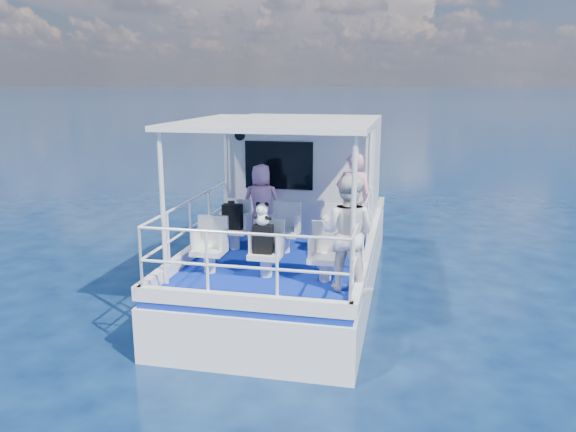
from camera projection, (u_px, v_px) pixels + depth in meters
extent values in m
plane|color=#08193B|center=(282.00, 305.00, 9.75)|extent=(2000.00, 2000.00, 0.00)
cube|color=white|center=(294.00, 285.00, 10.70)|extent=(3.00, 7.00, 1.60)
cube|color=#0B229B|center=(294.00, 242.00, 10.51)|extent=(2.90, 6.90, 0.10)
cube|color=white|center=(307.00, 171.00, 11.48)|extent=(2.85, 2.00, 2.20)
cube|color=white|center=(279.00, 123.00, 8.84)|extent=(3.00, 3.20, 0.08)
cylinder|color=white|center=(163.00, 210.00, 7.95)|extent=(0.07, 0.07, 2.20)
cylinder|color=white|center=(353.00, 219.00, 7.40)|extent=(0.07, 0.07, 2.20)
cylinder|color=white|center=(227.00, 177.00, 10.71)|extent=(0.07, 0.07, 2.20)
cylinder|color=white|center=(369.00, 183.00, 10.16)|extent=(0.07, 0.07, 2.20)
cube|color=silver|center=(235.00, 238.00, 9.87)|extent=(0.48, 0.46, 0.38)
cube|color=silver|center=(285.00, 241.00, 9.69)|extent=(0.48, 0.46, 0.38)
cube|color=silver|center=(336.00, 244.00, 9.51)|extent=(0.48, 0.46, 0.38)
cube|color=silver|center=(209.00, 260.00, 8.64)|extent=(0.48, 0.46, 0.38)
cube|color=silver|center=(266.00, 264.00, 8.45)|extent=(0.48, 0.46, 0.38)
cube|color=silver|center=(325.00, 268.00, 8.27)|extent=(0.48, 0.46, 0.38)
imported|color=pink|center=(261.00, 203.00, 10.22)|extent=(0.59, 0.46, 1.44)
imported|color=pink|center=(354.00, 201.00, 9.82)|extent=(0.65, 0.46, 1.70)
imported|color=white|center=(348.00, 233.00, 7.77)|extent=(0.91, 0.78, 1.64)
cube|color=black|center=(232.00, 217.00, 9.72)|extent=(0.33, 0.19, 0.43)
cube|color=black|center=(263.00, 239.00, 8.31)|extent=(0.29, 0.16, 0.43)
cube|color=black|center=(231.00, 202.00, 9.68)|extent=(0.10, 0.06, 0.06)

